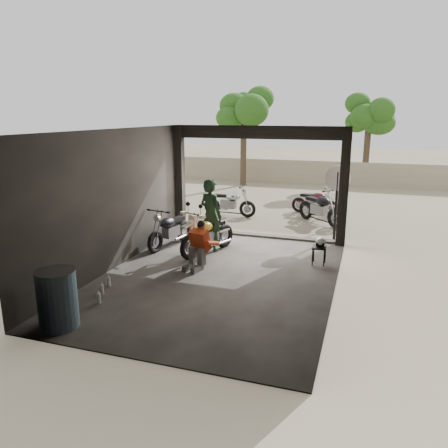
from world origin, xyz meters
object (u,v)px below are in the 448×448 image
Objects in this scene: helmet at (321,242)px; mechanic at (197,247)px; outside_bike_a at (230,200)px; rider at (211,215)px; outside_bike_c at (320,206)px; sign_post at (337,191)px; stool at (319,249)px; main_bike at (208,232)px; oil_drum at (58,300)px; left_bike at (170,227)px; outside_bike_b at (315,200)px.

mechanic is at bearing -142.21° from helmet.
rider is (0.75, -3.96, 0.40)m from outside_bike_a.
sign_post reaches higher than outside_bike_c.
outside_bike_a is at bearing 130.53° from stool.
outside_bike_c reaches higher than main_bike.
main_bike is 0.98× the size of outside_bike_c.
rider is at bearing 78.61° from oil_drum.
oil_drum is (0.20, -4.81, -0.05)m from left_bike.
stool is 0.19m from helmet.
oil_drum is at bearing -158.38° from outside_bike_c.
mechanic is 2.95m from helmet.
outside_bike_a is 6.88× the size of helmet.
outside_bike_c is 9.33m from oil_drum.
mechanic is at bearing -168.32° from outside_bike_a.
oil_drum is (-0.97, -4.58, -0.08)m from main_bike.
outside_bike_c is 3.95× the size of stool.
outside_bike_b is (2.82, 1.22, -0.04)m from outside_bike_a.
outside_bike_c is (3.56, 3.89, 0.05)m from left_bike.
rider is at bearing -167.46° from outside_bike_a.
oil_drum is at bearing -129.54° from stool.
oil_drum is (-1.16, -3.38, -0.04)m from mechanic.
sign_post is (0.93, -3.06, 0.88)m from outside_bike_b.
outside_bike_b is 3.43× the size of stool.
main_bike is 1.20m from left_bike.
rider is at bearing -168.88° from outside_bike_c.
rider is 0.90× the size of sign_post.
left_bike is at bearing 161.61° from outside_bike_b.
outside_bike_c reaches higher than oil_drum.
main_bike reaches higher than oil_drum.
oil_drum is at bearing -179.61° from outside_bike_a.
outside_bike_a is 1.07× the size of outside_bike_b.
outside_bike_b is at bearing -86.95° from rider.
main_bike is 0.91× the size of rider.
outside_bike_a reaches higher than stool.
oil_drum is at bearing 103.48° from rider.
left_bike reaches higher than stool.
outside_bike_b is at bearing 99.93° from sign_post.
outside_bike_b is at bearing 90.95° from main_bike.
main_bike is at bearing 111.76° from mechanic.
oil_drum is (-3.80, -4.60, 0.13)m from stool.
outside_bike_c reaches higher than stool.
sign_post reaches higher than main_bike.
main_bike reaches higher than stool.
main_bike is at bearing 0.14° from left_bike.
outside_bike_c is at bearing -153.04° from outside_bike_b.
helmet is (3.60, -4.14, -0.00)m from outside_bike_a.
outside_bike_a is at bearing 146.93° from sign_post.
helmet is (4.02, -0.16, 0.01)m from left_bike.
helmet is (2.85, 0.07, -0.02)m from main_bike.
mechanic reaches higher than stool.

